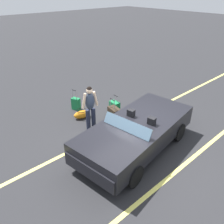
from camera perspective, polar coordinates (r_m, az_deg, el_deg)
ground_plane at (r=7.29m, az=5.90°, el=-8.98°), size 80.00×80.00×0.00m
lot_line_near at (r=7.99m, az=-0.60°, el=-4.94°), size 18.00×0.12×0.01m
lot_line_mid at (r=6.65m, az=15.49°, el=-14.54°), size 18.00×0.12×0.01m
convertible_car at (r=6.79m, az=5.15°, el=-5.93°), size 4.35×2.33×1.24m
suitcase_large_black at (r=8.11m, az=0.55°, el=-1.29°), size 0.37×0.52×1.10m
suitcase_medium_bright at (r=8.76m, az=0.63°, el=0.76°), size 0.27×0.41×0.86m
suitcase_small_carryon at (r=9.40m, az=-9.05°, el=2.07°), size 0.31×0.39×0.89m
duffel_bag at (r=8.79m, az=-7.58°, el=-0.55°), size 0.69×0.45×0.34m
traveler_person at (r=7.65m, az=-5.51°, el=1.39°), size 0.61×0.29×1.65m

